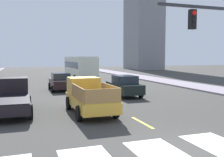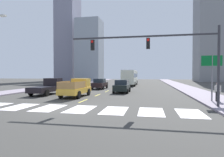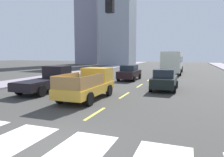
# 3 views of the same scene
# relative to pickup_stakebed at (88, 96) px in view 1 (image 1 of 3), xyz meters

# --- Properties ---
(ground_plane) EXTENTS (160.00, 160.00, 0.00)m
(ground_plane) POSITION_rel_pickup_stakebed_xyz_m (1.92, -7.29, -0.94)
(ground_plane) COLOR #3A3936
(sidewalk_right) EXTENTS (3.75, 110.00, 0.15)m
(sidewalk_right) POSITION_rel_pickup_stakebed_xyz_m (14.10, 10.71, -0.86)
(sidewalk_right) COLOR gray
(sidewalk_right) RESTS_ON ground
(crosswalk_stripe_3) EXTENTS (1.63, 3.01, 0.01)m
(crosswalk_stripe_3) POSITION_rel_pickup_stakebed_xyz_m (0.70, -7.29, -0.93)
(crosswalk_stripe_3) COLOR silver
(crosswalk_stripe_3) RESTS_ON ground
(crosswalk_stripe_4) EXTENTS (1.63, 3.01, 0.01)m
(crosswalk_stripe_4) POSITION_rel_pickup_stakebed_xyz_m (3.15, -7.29, -0.93)
(crosswalk_stripe_4) COLOR silver
(crosswalk_stripe_4) RESTS_ON ground
(lane_dash_0) EXTENTS (0.16, 2.40, 0.01)m
(lane_dash_0) POSITION_rel_pickup_stakebed_xyz_m (1.92, -3.29, -0.93)
(lane_dash_0) COLOR gold
(lane_dash_0) RESTS_ON ground
(lane_dash_1) EXTENTS (0.16, 2.40, 0.01)m
(lane_dash_1) POSITION_rel_pickup_stakebed_xyz_m (1.92, 1.71, -0.93)
(lane_dash_1) COLOR gold
(lane_dash_1) RESTS_ON ground
(lane_dash_2) EXTENTS (0.16, 2.40, 0.01)m
(lane_dash_2) POSITION_rel_pickup_stakebed_xyz_m (1.92, 6.71, -0.93)
(lane_dash_2) COLOR gold
(lane_dash_2) RESTS_ON ground
(lane_dash_3) EXTENTS (0.16, 2.40, 0.01)m
(lane_dash_3) POSITION_rel_pickup_stakebed_xyz_m (1.92, 11.71, -0.93)
(lane_dash_3) COLOR gold
(lane_dash_3) RESTS_ON ground
(lane_dash_4) EXTENTS (0.16, 2.40, 0.01)m
(lane_dash_4) POSITION_rel_pickup_stakebed_xyz_m (1.92, 16.71, -0.93)
(lane_dash_4) COLOR gold
(lane_dash_4) RESTS_ON ground
(lane_dash_5) EXTENTS (0.16, 2.40, 0.01)m
(lane_dash_5) POSITION_rel_pickup_stakebed_xyz_m (1.92, 21.71, -0.93)
(lane_dash_5) COLOR gold
(lane_dash_5) RESTS_ON ground
(lane_dash_6) EXTENTS (0.16, 2.40, 0.01)m
(lane_dash_6) POSITION_rel_pickup_stakebed_xyz_m (1.92, 26.71, -0.93)
(lane_dash_6) COLOR gold
(lane_dash_6) RESTS_ON ground
(lane_dash_7) EXTENTS (0.16, 2.40, 0.01)m
(lane_dash_7) POSITION_rel_pickup_stakebed_xyz_m (1.92, 31.71, -0.93)
(lane_dash_7) COLOR gold
(lane_dash_7) RESTS_ON ground
(pickup_stakebed) EXTENTS (2.18, 5.20, 1.96)m
(pickup_stakebed) POSITION_rel_pickup_stakebed_xyz_m (0.00, 0.00, 0.00)
(pickup_stakebed) COLOR gold
(pickup_stakebed) RESTS_ON ground
(pickup_dark) EXTENTS (2.18, 5.20, 1.96)m
(pickup_dark) POSITION_rel_pickup_stakebed_xyz_m (-4.24, 1.28, -0.02)
(pickup_dark) COLOR black
(pickup_dark) RESTS_ON ground
(city_bus) EXTENTS (2.72, 10.80, 3.32)m
(city_bus) POSITION_rel_pickup_stakebed_xyz_m (3.88, 20.70, 1.02)
(city_bus) COLOR silver
(city_bus) RESTS_ON ground
(sedan_far) EXTENTS (2.02, 4.40, 1.72)m
(sedan_far) POSITION_rel_pickup_stakebed_xyz_m (4.34, 5.14, -0.08)
(sedan_far) COLOR black
(sedan_far) RESTS_ON ground
(sedan_mid) EXTENTS (2.02, 4.40, 1.72)m
(sedan_mid) POSITION_rel_pickup_stakebed_xyz_m (-0.17, 10.61, -0.08)
(sedan_mid) COLOR black
(sedan_mid) RESTS_ON ground
(block_mid_left) EXTENTS (7.55, 9.99, 31.51)m
(block_mid_left) POSITION_rel_pickup_stakebed_xyz_m (27.14, 48.37, 14.82)
(block_mid_left) COLOR gray
(block_mid_left) RESTS_ON ground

